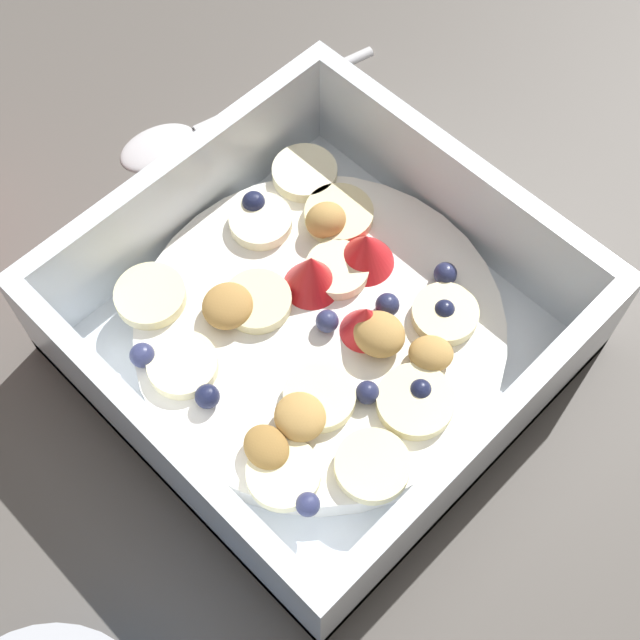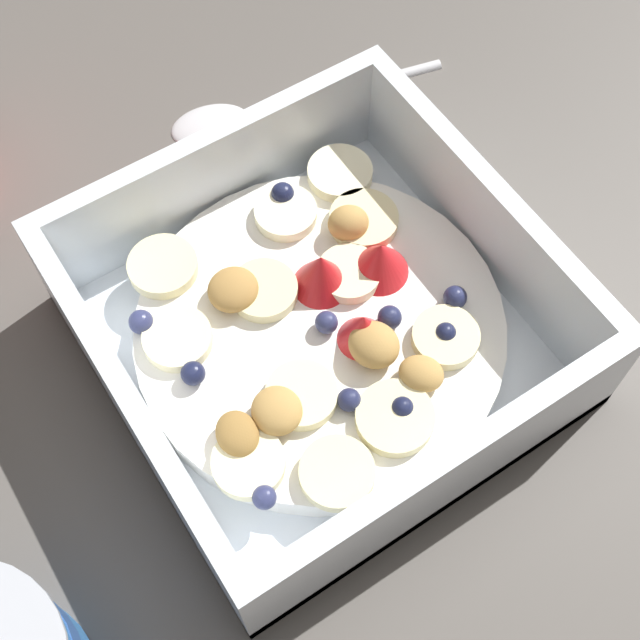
{
  "view_description": "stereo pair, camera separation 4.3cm",
  "coord_description": "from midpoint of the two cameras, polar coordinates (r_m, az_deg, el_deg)",
  "views": [
    {
      "loc": [
        -0.13,
        0.16,
        0.41
      ],
      "look_at": [
        0.02,
        0.01,
        0.03
      ],
      "focal_mm": 49.63,
      "sensor_mm": 36.0,
      "label": 1
    },
    {
      "loc": [
        -0.15,
        0.13,
        0.41
      ],
      "look_at": [
        0.02,
        0.01,
        0.03
      ],
      "focal_mm": 49.63,
      "sensor_mm": 36.0,
      "label": 2
    }
  ],
  "objects": [
    {
      "name": "ground_plane",
      "position": [
        0.46,
        5.3,
        -2.97
      ],
      "size": [
        2.4,
        2.4,
        0.0
      ],
      "primitive_type": "plane",
      "color": "#56514C"
    },
    {
      "name": "spoon",
      "position": [
        0.54,
        -2.08,
        13.21
      ],
      "size": [
        0.06,
        0.17,
        0.01
      ],
      "color": "silver",
      "rests_on": "ground"
    },
    {
      "name": "fruit_bowl",
      "position": [
        0.44,
        2.8,
        -0.73
      ],
      "size": [
        0.21,
        0.21,
        0.07
      ],
      "color": "white",
      "rests_on": "ground"
    }
  ]
}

